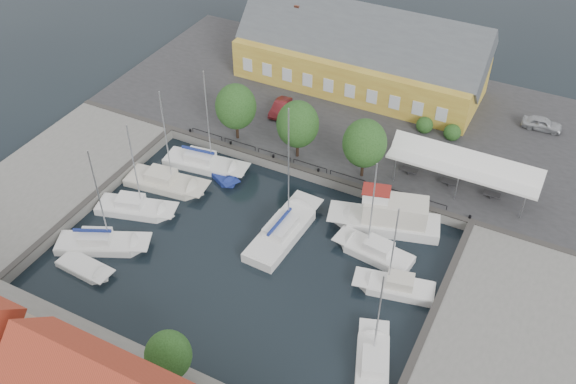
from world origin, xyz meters
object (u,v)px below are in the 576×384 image
object	(u,v)px
west_boat_b	(165,183)
launch_nw	(222,176)
tent_canopy	(464,166)
east_boat_c	(372,366)
east_boat_a	(375,253)
launch_sw	(85,269)
east_boat_b	(396,288)
car_silver	(542,124)
west_boat_c	(135,209)
warehouse	(356,55)
car_red	(280,107)
center_sailboat	(283,232)
trawler	(389,219)
west_boat_a	(204,164)
west_boat_d	(101,245)

from	to	relation	value
west_boat_b	launch_nw	bearing A→B (deg)	41.29
tent_canopy	east_boat_c	world-z (taller)	east_boat_c
east_boat_a	launch_sw	distance (m)	24.77
tent_canopy	east_boat_b	distance (m)	14.54
car_silver	west_boat_c	world-z (taller)	west_boat_c
warehouse	launch_sw	distance (m)	38.97
car_red	east_boat_c	xyz separation A→B (m)	(21.03, -25.86, -1.39)
tent_canopy	car_red	distance (m)	21.74
tent_canopy	car_red	size ratio (longest dim) A/B	3.52
east_boat_c	east_boat_a	bearing A→B (deg)	110.14
center_sailboat	trawler	world-z (taller)	center_sailboat
launch_sw	launch_nw	size ratio (longest dim) A/B	1.16
launch_nw	west_boat_b	bearing A→B (deg)	-138.71
east_boat_a	trawler	bearing A→B (deg)	93.67
warehouse	west_boat_a	distance (m)	22.77
warehouse	car_red	size ratio (longest dim) A/B	7.19
tent_canopy	car_silver	size ratio (longest dim) A/B	3.36
car_silver	car_red	bearing A→B (deg)	105.79
west_boat_b	west_boat_c	size ratio (longest dim) A/B	1.10
east_boat_a	east_boat_c	bearing A→B (deg)	-69.86
west_boat_d	warehouse	bearing A→B (deg)	74.92
warehouse	tent_canopy	world-z (taller)	warehouse
west_boat_d	trawler	bearing A→B (deg)	32.75
warehouse	west_boat_c	size ratio (longest dim) A/B	2.74
car_silver	west_boat_a	size ratio (longest dim) A/B	0.35
car_red	west_boat_d	xyz separation A→B (m)	(-4.71, -24.94, -1.38)
center_sailboat	trawler	size ratio (longest dim) A/B	1.29
west_boat_c	west_boat_d	distance (m)	5.14
trawler	launch_sw	xyz separation A→B (m)	(-20.98, -16.64, -0.93)
trawler	car_silver	bearing A→B (deg)	65.39
car_red	west_boat_c	world-z (taller)	west_boat_c
tent_canopy	east_boat_b	xyz separation A→B (m)	(-1.26, -14.07, -3.42)
car_silver	launch_sw	bearing A→B (deg)	136.29
warehouse	east_boat_a	size ratio (longest dim) A/B	2.77
tent_canopy	launch_sw	world-z (taller)	tent_canopy
east_boat_c	west_boat_c	size ratio (longest dim) A/B	0.93
car_silver	east_boat_a	xyz separation A→B (m)	(-9.31, -24.75, -1.45)
car_red	launch_sw	bearing A→B (deg)	-104.03
east_boat_a	west_boat_a	distance (m)	20.36
west_boat_c	launch_sw	size ratio (longest dim) A/B	1.95
warehouse	east_boat_b	distance (m)	32.14
car_red	east_boat_b	bearing A→B (deg)	-47.36
car_red	west_boat_d	bearing A→B (deg)	-106.16
car_silver	west_boat_d	xyz separation A→B (m)	(-31.07, -34.71, -1.44)
warehouse	west_boat_b	bearing A→B (deg)	-110.30
tent_canopy	west_boat_b	bearing A→B (deg)	-156.13
car_red	trawler	world-z (taller)	trawler
center_sailboat	west_boat_a	distance (m)	12.91
car_silver	east_boat_b	world-z (taller)	east_boat_b
car_red	west_boat_a	distance (m)	11.55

